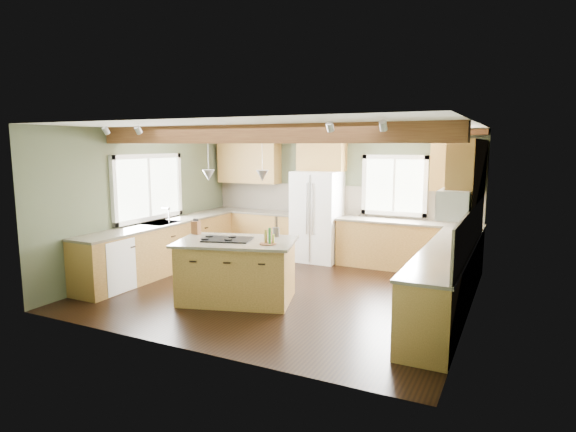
% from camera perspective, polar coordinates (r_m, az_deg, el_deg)
% --- Properties ---
extents(floor, '(5.60, 5.60, 0.00)m').
position_cam_1_polar(floor, '(7.83, -0.61, -8.80)').
color(floor, black).
rests_on(floor, ground).
extents(ceiling, '(5.60, 5.60, 0.00)m').
position_cam_1_polar(ceiling, '(7.48, -0.65, 10.58)').
color(ceiling, silver).
rests_on(ceiling, wall_back).
extents(wall_back, '(5.60, 0.00, 5.60)m').
position_cam_1_polar(wall_back, '(9.83, 5.96, 2.44)').
color(wall_back, '#4B543C').
rests_on(wall_back, ground).
extents(wall_left, '(0.00, 5.00, 5.00)m').
position_cam_1_polar(wall_left, '(9.15, -16.50, 1.69)').
color(wall_left, '#4B543C').
rests_on(wall_left, ground).
extents(wall_right, '(0.00, 5.00, 5.00)m').
position_cam_1_polar(wall_right, '(6.78, 21.02, -0.80)').
color(wall_right, '#4B543C').
rests_on(wall_right, ground).
extents(ceiling_beam, '(5.55, 0.26, 0.26)m').
position_cam_1_polar(ceiling_beam, '(6.83, -3.48, 9.67)').
color(ceiling_beam, '#532917').
rests_on(ceiling_beam, ceiling).
extents(soffit_trim, '(5.55, 0.20, 0.10)m').
position_cam_1_polar(soffit_trim, '(9.68, 5.87, 9.70)').
color(soffit_trim, '#532917').
rests_on(soffit_trim, ceiling).
extents(backsplash_back, '(5.58, 0.03, 0.58)m').
position_cam_1_polar(backsplash_back, '(9.82, 5.92, 1.91)').
color(backsplash_back, brown).
rests_on(backsplash_back, wall_back).
extents(backsplash_right, '(0.03, 3.70, 0.58)m').
position_cam_1_polar(backsplash_right, '(6.84, 20.89, -1.47)').
color(backsplash_right, brown).
rests_on(backsplash_right, wall_right).
extents(base_cab_back_left, '(2.02, 0.60, 0.88)m').
position_cam_1_polar(base_cab_back_left, '(10.44, -3.96, -1.95)').
color(base_cab_back_left, brown).
rests_on(base_cab_back_left, floor).
extents(counter_back_left, '(2.06, 0.64, 0.04)m').
position_cam_1_polar(counter_back_left, '(10.36, -3.98, 0.55)').
color(counter_back_left, '#494135').
rests_on(counter_back_left, base_cab_back_left).
extents(base_cab_back_right, '(2.62, 0.60, 0.88)m').
position_cam_1_polar(base_cab_back_right, '(9.26, 13.92, -3.52)').
color(base_cab_back_right, brown).
rests_on(base_cab_back_right, floor).
extents(counter_back_right, '(2.66, 0.64, 0.04)m').
position_cam_1_polar(counter_back_right, '(9.18, 14.02, -0.71)').
color(counter_back_right, '#494135').
rests_on(counter_back_right, base_cab_back_right).
extents(base_cab_left, '(0.60, 3.70, 0.88)m').
position_cam_1_polar(base_cab_left, '(9.12, -14.66, -3.73)').
color(base_cab_left, brown).
rests_on(base_cab_left, floor).
extents(counter_left, '(0.64, 3.74, 0.04)m').
position_cam_1_polar(counter_left, '(9.04, -14.77, -0.88)').
color(counter_left, '#494135').
rests_on(counter_left, base_cab_left).
extents(base_cab_right, '(0.60, 3.70, 0.88)m').
position_cam_1_polar(base_cab_right, '(7.04, 18.23, -7.50)').
color(base_cab_right, brown).
rests_on(base_cab_right, floor).
extents(counter_right, '(0.64, 3.74, 0.04)m').
position_cam_1_polar(counter_right, '(6.93, 18.41, -3.84)').
color(counter_right, '#494135').
rests_on(counter_right, base_cab_right).
extents(upper_cab_back_left, '(1.40, 0.35, 0.90)m').
position_cam_1_polar(upper_cab_back_left, '(10.48, -4.65, 6.40)').
color(upper_cab_back_left, brown).
rests_on(upper_cab_back_left, wall_back).
extents(upper_cab_over_fridge, '(0.96, 0.35, 0.70)m').
position_cam_1_polar(upper_cab_over_fridge, '(9.72, 4.00, 7.42)').
color(upper_cab_over_fridge, brown).
rests_on(upper_cab_over_fridge, wall_back).
extents(upper_cab_right, '(0.35, 2.20, 0.90)m').
position_cam_1_polar(upper_cab_right, '(7.62, 20.60, 5.11)').
color(upper_cab_right, brown).
rests_on(upper_cab_right, wall_right).
extents(upper_cab_back_corner, '(0.90, 0.35, 0.90)m').
position_cam_1_polar(upper_cab_back_corner, '(9.07, 19.46, 5.62)').
color(upper_cab_back_corner, brown).
rests_on(upper_cab_back_corner, wall_back).
extents(window_left, '(0.04, 1.60, 1.05)m').
position_cam_1_polar(window_left, '(9.15, -16.26, 3.27)').
color(window_left, white).
rests_on(window_left, wall_left).
extents(window_back, '(1.10, 0.04, 1.00)m').
position_cam_1_polar(window_back, '(9.45, 12.51, 3.57)').
color(window_back, white).
rests_on(window_back, wall_back).
extents(sink, '(0.50, 0.65, 0.03)m').
position_cam_1_polar(sink, '(9.04, -14.77, -0.85)').
color(sink, '#262628').
rests_on(sink, counter_left).
extents(faucet, '(0.02, 0.02, 0.28)m').
position_cam_1_polar(faucet, '(8.90, -13.93, -0.01)').
color(faucet, '#B2B2B7').
rests_on(faucet, sink).
extents(dishwasher, '(0.60, 0.60, 0.84)m').
position_cam_1_polar(dishwasher, '(8.21, -20.56, -5.43)').
color(dishwasher, white).
rests_on(dishwasher, floor).
extents(oven, '(0.60, 0.72, 0.84)m').
position_cam_1_polar(oven, '(5.81, 16.29, -10.91)').
color(oven, white).
rests_on(oven, floor).
extents(microwave, '(0.40, 0.70, 0.38)m').
position_cam_1_polar(microwave, '(6.72, 19.23, 1.37)').
color(microwave, white).
rests_on(microwave, wall_right).
extents(pendant_left, '(0.18, 0.18, 0.16)m').
position_cam_1_polar(pendant_left, '(7.16, -9.40, 4.80)').
color(pendant_left, '#B2B2B7').
rests_on(pendant_left, ceiling).
extents(pendant_right, '(0.18, 0.18, 0.16)m').
position_cam_1_polar(pendant_right, '(6.95, -3.06, 4.79)').
color(pendant_right, '#B2B2B7').
rests_on(pendant_right, ceiling).
extents(refrigerator, '(0.90, 0.74, 1.80)m').
position_cam_1_polar(refrigerator, '(9.64, 3.47, -0.05)').
color(refrigerator, white).
rests_on(refrigerator, floor).
extents(island, '(1.83, 1.41, 0.88)m').
position_cam_1_polar(island, '(7.28, -6.09, -6.58)').
color(island, brown).
rests_on(island, floor).
extents(island_top, '(1.96, 1.55, 0.04)m').
position_cam_1_polar(island_top, '(7.17, -6.15, -3.03)').
color(island_top, '#494135').
rests_on(island_top, island).
extents(cooktop, '(0.80, 0.65, 0.02)m').
position_cam_1_polar(cooktop, '(7.21, -7.19, -2.76)').
color(cooktop, black).
rests_on(cooktop, island_top).
extents(knife_block, '(0.12, 0.09, 0.21)m').
position_cam_1_polar(knife_block, '(7.74, -10.85, -1.37)').
color(knife_block, brown).
rests_on(knife_block, island_top).
extents(utensil_crock, '(0.14, 0.14, 0.14)m').
position_cam_1_polar(utensil_crock, '(7.41, -1.43, -1.90)').
color(utensil_crock, '#372F2C').
rests_on(utensil_crock, island_top).
extents(bottle_tray, '(0.26, 0.26, 0.23)m').
position_cam_1_polar(bottle_tray, '(6.84, -2.41, -2.42)').
color(bottle_tray, brown).
rests_on(bottle_tray, island_top).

